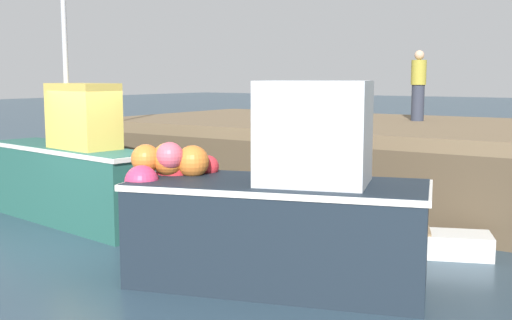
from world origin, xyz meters
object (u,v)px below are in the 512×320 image
at_px(dockworker, 418,86).
at_px(fishing_boat_near_left, 72,172).
at_px(rowboat, 426,243).
at_px(fishing_boat_near_right, 278,210).

bearing_deg(dockworker, fishing_boat_near_left, -124.86).
relative_size(rowboat, dockworker, 1.28).
height_order(fishing_boat_near_right, rowboat, fishing_boat_near_right).
distance_m(rowboat, dockworker, 5.64).
xyz_separation_m(fishing_boat_near_right, dockworker, (-0.68, 7.25, 1.53)).
xyz_separation_m(fishing_boat_near_left, dockworker, (4.41, 6.33, 1.57)).
distance_m(fishing_boat_near_right, rowboat, 2.87).
distance_m(fishing_boat_near_left, dockworker, 7.87).
bearing_deg(fishing_boat_near_left, dockworker, 55.14).
bearing_deg(rowboat, fishing_boat_near_right, -115.59).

